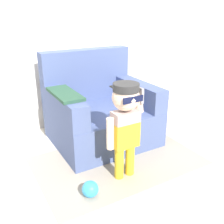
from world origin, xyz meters
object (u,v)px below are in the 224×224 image
object	(u,v)px
side_table	(165,107)
person_child	(125,117)
armchair	(99,112)
toy_ball	(90,189)

from	to	relation	value
side_table	person_child	bearing A→B (deg)	-147.74
armchair	side_table	world-z (taller)	armchair
side_table	toy_ball	world-z (taller)	side_table
toy_ball	person_child	bearing A→B (deg)	14.36
toy_ball	armchair	bearing A→B (deg)	58.34
person_child	armchair	bearing A→B (deg)	78.90
armchair	toy_ball	size ratio (longest dim) A/B	7.94
person_child	side_table	xyz separation A→B (m)	(1.00, 0.63, -0.31)
person_child	toy_ball	bearing A→B (deg)	-165.64
armchair	toy_ball	bearing A→B (deg)	-121.66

